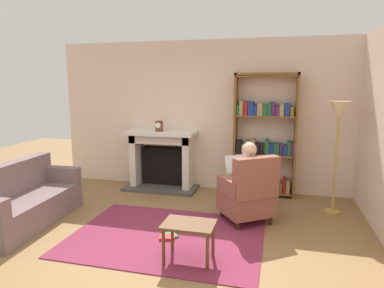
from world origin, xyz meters
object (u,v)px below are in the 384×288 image
at_px(mantel_clock, 159,126).
at_px(floor_lamp, 339,119).
at_px(fireplace, 163,158).
at_px(sofa_floral, 23,202).
at_px(seated_reader, 245,178).
at_px(side_table, 189,229).
at_px(bookshelf, 264,139).
at_px(armchair_reading, 249,193).

relative_size(mantel_clock, floor_lamp, 0.11).
height_order(fireplace, floor_lamp, floor_lamp).
bearing_deg(sofa_floral, fireplace, -33.95).
xyz_separation_m(mantel_clock, seated_reader, (1.66, -1.10, -0.55)).
bearing_deg(side_table, bookshelf, 75.60).
bearing_deg(seated_reader, side_table, 34.65).
xyz_separation_m(mantel_clock, armchair_reading, (1.73, -1.19, -0.75)).
bearing_deg(seated_reader, mantel_clock, -69.73).
bearing_deg(sofa_floral, floor_lamp, -72.85).
height_order(sofa_floral, side_table, sofa_floral).
distance_m(bookshelf, side_table, 2.72).
bearing_deg(bookshelf, fireplace, -178.86).
distance_m(armchair_reading, seated_reader, 0.23).
bearing_deg(floor_lamp, bookshelf, 149.22).
height_order(bookshelf, seated_reader, bookshelf).
distance_m(fireplace, seated_reader, 2.03).
xyz_separation_m(bookshelf, sofa_floral, (-3.12, -2.17, -0.67)).
bearing_deg(armchair_reading, floor_lamp, 173.68).
height_order(seated_reader, floor_lamp, floor_lamp).
height_order(mantel_clock, seated_reader, mantel_clock).
xyz_separation_m(fireplace, side_table, (1.18, -2.53, -0.20)).
bearing_deg(seated_reader, floor_lamp, 168.90).
distance_m(fireplace, armchair_reading, 2.15).
relative_size(fireplace, seated_reader, 1.17).
distance_m(seated_reader, floor_lamp, 1.61).
bearing_deg(fireplace, mantel_clock, -101.58).
height_order(seated_reader, side_table, seated_reader).
relative_size(armchair_reading, seated_reader, 0.85).
distance_m(fireplace, floor_lamp, 3.09).
bearing_deg(floor_lamp, fireplace, 168.34).
bearing_deg(side_table, armchair_reading, 66.82).
bearing_deg(sofa_floral, side_table, -102.06).
xyz_separation_m(mantel_clock, sofa_floral, (-1.26, -2.03, -0.85)).
distance_m(mantel_clock, floor_lamp, 2.98).
distance_m(mantel_clock, seated_reader, 2.07).
relative_size(fireplace, mantel_clock, 7.01).
xyz_separation_m(mantel_clock, bookshelf, (1.86, 0.14, -0.19)).
distance_m(fireplace, sofa_floral, 2.50).
bearing_deg(side_table, sofa_floral, 170.85).
distance_m(armchair_reading, side_table, 1.34).
bearing_deg(seated_reader, bookshelf, -135.45).
bearing_deg(floor_lamp, armchair_reading, -150.03).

